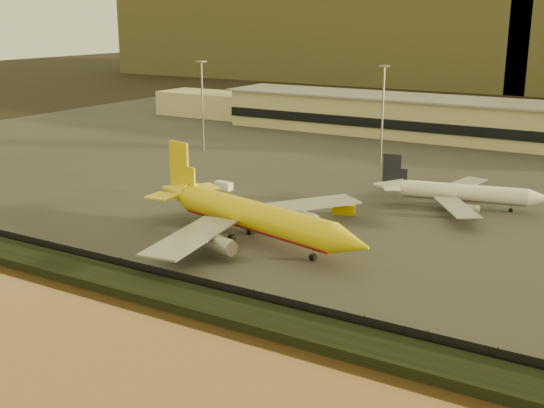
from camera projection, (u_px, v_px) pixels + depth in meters
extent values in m
plane|color=black|center=(245.00, 264.00, 107.52)|extent=(900.00, 900.00, 0.00)
cube|color=black|center=(177.00, 297.00, 93.30)|extent=(320.00, 7.00, 1.40)
cube|color=#2D2D2D|center=(436.00, 158.00, 185.90)|extent=(320.00, 220.00, 0.20)
cube|color=black|center=(195.00, 283.00, 96.44)|extent=(300.00, 0.05, 2.20)
cube|color=#C1B286|center=(468.00, 122.00, 209.02)|extent=(160.00, 22.00, 12.00)
cube|color=black|center=(457.00, 130.00, 200.04)|extent=(160.00, 0.60, 3.00)
cube|color=gray|center=(469.00, 101.00, 207.33)|extent=(164.00, 24.00, 0.60)
cube|color=#C1B286|center=(222.00, 105.00, 259.89)|extent=(50.00, 18.00, 9.00)
cylinder|color=slate|center=(203.00, 108.00, 191.67)|extent=(0.50, 0.50, 25.00)
cube|color=slate|center=(201.00, 62.00, 188.25)|extent=(2.20, 2.20, 0.40)
cylinder|color=slate|center=(382.00, 116.00, 175.10)|extent=(0.50, 0.50, 25.00)
cube|color=slate|center=(385.00, 66.00, 171.68)|extent=(2.20, 2.20, 0.40)
cube|color=brown|center=(349.00, 31.00, 450.25)|extent=(260.00, 160.00, 55.00)
cylinder|color=#DBBE0B|center=(255.00, 216.00, 116.06)|extent=(34.58, 12.73, 4.96)
cylinder|color=#BB0A14|center=(255.00, 221.00, 116.29)|extent=(33.40, 11.45, 3.87)
cone|color=#DBBE0B|center=(351.00, 243.00, 102.25)|extent=(7.64, 6.37, 4.96)
cone|color=#DBBE0B|center=(177.00, 192.00, 130.41)|extent=(9.50, 6.81, 4.96)
cube|color=#DBBE0B|center=(179.00, 164.00, 128.30)|extent=(5.20, 1.59, 8.69)
cube|color=#DBBE0B|center=(203.00, 187.00, 132.45)|extent=(6.53, 6.51, 0.30)
cube|color=#DBBE0B|center=(162.00, 196.00, 125.61)|extent=(5.14, 5.09, 0.30)
cube|color=gray|center=(303.00, 205.00, 126.04)|extent=(17.86, 21.39, 0.30)
cylinder|color=gray|center=(301.00, 218.00, 122.59)|extent=(6.20, 3.97, 2.73)
cube|color=gray|center=(191.00, 237.00, 107.83)|extent=(9.85, 22.24, 0.30)
cylinder|color=gray|center=(217.00, 244.00, 108.81)|extent=(6.20, 3.97, 2.73)
cylinder|color=black|center=(313.00, 257.00, 108.35)|extent=(1.26, 1.10, 1.09)
cylinder|color=slate|center=(313.00, 254.00, 108.20)|extent=(0.19, 0.19, 2.23)
cylinder|color=black|center=(232.00, 237.00, 118.05)|extent=(1.26, 1.10, 1.09)
cylinder|color=slate|center=(232.00, 234.00, 117.90)|extent=(0.19, 0.19, 2.23)
cylinder|color=black|center=(250.00, 232.00, 121.13)|extent=(1.26, 1.10, 1.09)
cylinder|color=slate|center=(250.00, 229.00, 120.97)|extent=(0.19, 0.19, 2.23)
cylinder|color=white|center=(463.00, 192.00, 137.20)|extent=(24.57, 8.57, 3.39)
cylinder|color=gray|center=(463.00, 195.00, 137.36)|extent=(23.75, 7.70, 2.64)
cone|color=white|center=(541.00, 198.00, 132.73)|extent=(5.37, 4.33, 3.39)
cone|color=white|center=(388.00, 185.00, 141.82)|extent=(6.69, 4.63, 3.39)
cube|color=black|center=(392.00, 168.00, 140.61)|extent=(3.70, 1.07, 5.93)
cube|color=white|center=(397.00, 181.00, 144.43)|extent=(3.69, 3.53, 0.20)
cube|color=white|center=(392.00, 188.00, 138.24)|extent=(4.56, 4.50, 0.20)
cube|color=gray|center=(463.00, 184.00, 146.08)|extent=(7.21, 15.84, 0.20)
cylinder|color=gray|center=(470.00, 192.00, 143.72)|extent=(4.38, 2.70, 1.86)
cube|color=gray|center=(456.00, 207.00, 129.06)|extent=(12.55, 15.27, 0.20)
cylinder|color=gray|center=(466.00, 209.00, 130.88)|extent=(4.38, 2.70, 1.86)
cylinder|color=black|center=(511.00, 210.00, 135.11)|extent=(0.86, 0.74, 0.75)
cylinder|color=slate|center=(511.00, 208.00, 135.00)|extent=(0.18, 0.18, 1.53)
cylinder|color=black|center=(449.00, 207.00, 137.36)|extent=(0.86, 0.74, 0.75)
cylinder|color=slate|center=(449.00, 205.00, 137.25)|extent=(0.18, 0.18, 1.53)
cylinder|color=black|center=(450.00, 203.00, 140.14)|extent=(0.86, 0.74, 0.75)
cylinder|color=slate|center=(450.00, 201.00, 140.04)|extent=(0.18, 0.18, 1.53)
cube|color=#DBBE0B|center=(344.00, 209.00, 133.44)|extent=(4.91, 3.57, 2.02)
cube|color=white|center=(224.00, 186.00, 152.05)|extent=(4.18, 2.16, 1.82)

